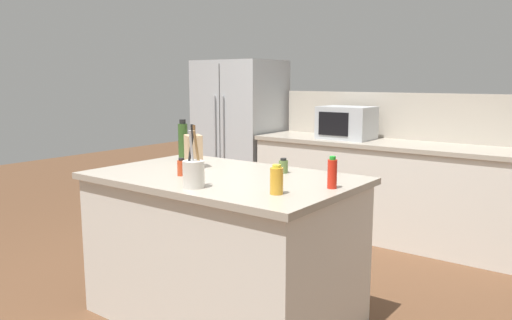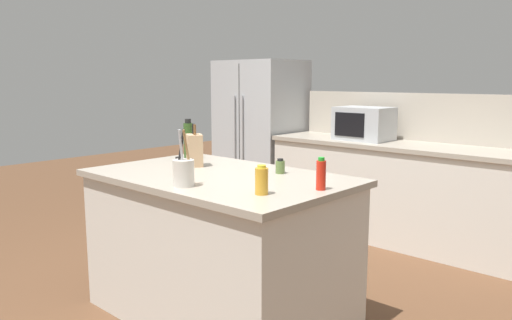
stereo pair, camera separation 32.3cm
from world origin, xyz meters
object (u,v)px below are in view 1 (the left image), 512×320
Objects in this scene: utensil_crock at (194,173)px; microwave at (347,123)px; refrigerator at (240,136)px; spice_jar_oregano at (283,166)px; spice_jar_paprika at (181,167)px; knife_block at (193,151)px; hot_sauce_bottle at (332,173)px; olive_oil_bottle at (183,141)px; honey_jar at (277,180)px.

microwave is at bearing 98.13° from utensil_crock.
utensil_crock is (1.77, -2.62, 0.15)m from refrigerator.
spice_jar_paprika is (-0.46, -0.46, 0.01)m from spice_jar_oregano.
hot_sauce_bottle is at bearing 31.18° from knife_block.
microwave is 1.61× the size of utensil_crock.
hot_sauce_bottle is (0.47, -0.22, 0.04)m from spice_jar_oregano.
olive_oil_bottle is (-0.73, 0.65, 0.06)m from utensil_crock.
spice_jar_oregano is at bearing -74.78° from microwave.
utensil_crock is (0.37, -2.57, -0.08)m from microwave.
knife_block is at bearing -92.33° from microwave.
refrigerator is 9.76× the size of hot_sauce_bottle.
microwave reaches higher than knife_block.
refrigerator reaches higher than spice_jar_oregano.
utensil_crock is at bearing -81.87° from microwave.
olive_oil_bottle reaches higher than spice_jar_oregano.
spice_jar_paprika is at bearing -27.70° from knife_block.
knife_block reaches higher than hot_sauce_bottle.
spice_jar_oregano is (0.15, 0.66, -0.04)m from utensil_crock.
microwave is 1.96m from olive_oil_bottle.
spice_jar_oregano is 0.32× the size of olive_oil_bottle.
spice_jar_paprika is 0.71× the size of honey_jar.
refrigerator is at bearing 124.07° from utensil_crock.
knife_block is 0.33m from olive_oil_bottle.
utensil_crock is at bearing -13.35° from knife_block.
utensil_crock is 0.98m from olive_oil_bottle.
microwave is at bearing 91.56° from spice_jar_paprika.
honey_jar is at bearing -23.00° from olive_oil_bottle.
olive_oil_bottle is at bearing -179.16° from spice_jar_oregano.
microwave is 1.78× the size of knife_block.
utensil_crock reaches higher than olive_oil_bottle.
honey_jar is (0.30, -0.52, 0.03)m from spice_jar_oregano.
utensil_crock reaches higher than hot_sauce_bottle.
knife_block is (-0.09, -2.10, -0.05)m from microwave.
spice_jar_oregano is (0.60, 0.19, -0.07)m from knife_block.
spice_jar_paprika is at bearing 175.40° from honey_jar.
refrigerator is 3.33m from honey_jar.
honey_jar is at bearing 17.60° from utensil_crock.
olive_oil_bottle is at bearing 179.91° from knife_block.
spice_jar_paprika is at bearing 145.84° from utensil_crock.
microwave is 2.56m from honey_jar.
utensil_crock is (0.45, -0.47, -0.03)m from knife_block.
knife_block is 2.62× the size of spice_jar_paprika.
refrigerator is 5.45× the size of utensil_crock.
spice_jar_paprika is at bearing -88.44° from microwave.
honey_jar is at bearing -4.60° from spice_jar_paprika.
refrigerator is 2.24m from olive_oil_bottle.
hot_sauce_bottle reaches higher than spice_jar_paprika.
knife_block reaches higher than spice_jar_oregano.
refrigerator is 2.83m from spice_jar_paprika.
refrigerator reaches higher than olive_oil_bottle.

